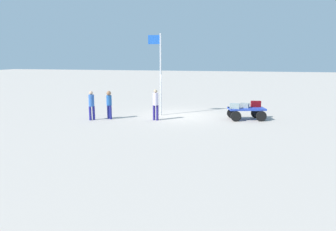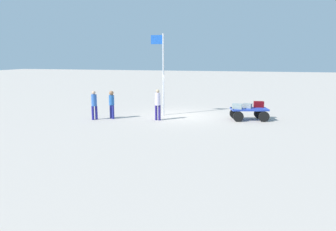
{
  "view_description": "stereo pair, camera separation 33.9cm",
  "coord_description": "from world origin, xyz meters",
  "px_view_note": "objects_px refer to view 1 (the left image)",
  "views": [
    {
      "loc": [
        -3.41,
        18.47,
        3.57
      ],
      "look_at": [
        -0.58,
        6.0,
        1.14
      ],
      "focal_mm": 33.15,
      "sensor_mm": 36.0,
      "label": 1
    },
    {
      "loc": [
        -3.74,
        18.4,
        3.57
      ],
      "look_at": [
        -0.58,
        6.0,
        1.14
      ],
      "focal_mm": 33.15,
      "sensor_mm": 36.0,
      "label": 2
    }
  ],
  "objects_px": {
    "suitcase_tan": "(256,104)",
    "worker_lead": "(156,103)",
    "worker_trailing": "(109,103)",
    "flagpole": "(159,69)",
    "luggage_cart": "(246,111)",
    "suitcase_dark": "(235,106)",
    "suitcase_maroon": "(245,105)",
    "worker_supervisor": "(92,104)"
  },
  "relations": [
    {
      "from": "worker_supervisor",
      "to": "flagpole",
      "type": "distance_m",
      "value": 4.54
    },
    {
      "from": "flagpole",
      "to": "suitcase_maroon",
      "type": "bearing_deg",
      "value": 177.74
    },
    {
      "from": "suitcase_dark",
      "to": "worker_lead",
      "type": "height_order",
      "value": "worker_lead"
    },
    {
      "from": "suitcase_tan",
      "to": "worker_trailing",
      "type": "xyz_separation_m",
      "value": [
        8.27,
        2.06,
        0.09
      ]
    },
    {
      "from": "luggage_cart",
      "to": "worker_supervisor",
      "type": "relative_size",
      "value": 1.34
    },
    {
      "from": "suitcase_dark",
      "to": "worker_lead",
      "type": "bearing_deg",
      "value": 11.7
    },
    {
      "from": "suitcase_tan",
      "to": "worker_trailing",
      "type": "height_order",
      "value": "worker_trailing"
    },
    {
      "from": "luggage_cart",
      "to": "worker_lead",
      "type": "height_order",
      "value": "worker_lead"
    },
    {
      "from": "luggage_cart",
      "to": "worker_trailing",
      "type": "relative_size",
      "value": 1.36
    },
    {
      "from": "suitcase_tan",
      "to": "worker_supervisor",
      "type": "distance_m",
      "value": 9.48
    },
    {
      "from": "suitcase_tan",
      "to": "flagpole",
      "type": "bearing_deg",
      "value": 2.32
    },
    {
      "from": "luggage_cart",
      "to": "suitcase_tan",
      "type": "relative_size",
      "value": 3.77
    },
    {
      "from": "worker_lead",
      "to": "worker_supervisor",
      "type": "xyz_separation_m",
      "value": [
        3.56,
        0.76,
        -0.07
      ]
    },
    {
      "from": "luggage_cart",
      "to": "suitcase_tan",
      "type": "distance_m",
      "value": 0.84
    },
    {
      "from": "suitcase_dark",
      "to": "suitcase_tan",
      "type": "xyz_separation_m",
      "value": [
        -1.2,
        -0.91,
        0.03
      ]
    },
    {
      "from": "worker_lead",
      "to": "luggage_cart",
      "type": "bearing_deg",
      "value": -165.44
    },
    {
      "from": "suitcase_tan",
      "to": "worker_trailing",
      "type": "bearing_deg",
      "value": 13.97
    },
    {
      "from": "luggage_cart",
      "to": "suitcase_dark",
      "type": "relative_size",
      "value": 3.98
    },
    {
      "from": "suitcase_tan",
      "to": "worker_lead",
      "type": "distance_m",
      "value": 5.85
    },
    {
      "from": "suitcase_tan",
      "to": "worker_supervisor",
      "type": "bearing_deg",
      "value": 15.77
    },
    {
      "from": "luggage_cart",
      "to": "suitcase_maroon",
      "type": "bearing_deg",
      "value": -40.53
    },
    {
      "from": "suitcase_tan",
      "to": "flagpole",
      "type": "relative_size",
      "value": 0.12
    },
    {
      "from": "suitcase_dark",
      "to": "worker_supervisor",
      "type": "height_order",
      "value": "worker_supervisor"
    },
    {
      "from": "worker_lead",
      "to": "flagpole",
      "type": "distance_m",
      "value": 2.44
    },
    {
      "from": "suitcase_tan",
      "to": "worker_lead",
      "type": "height_order",
      "value": "worker_lead"
    },
    {
      "from": "suitcase_maroon",
      "to": "flagpole",
      "type": "xyz_separation_m",
      "value": [
        5.1,
        -0.2,
        2.04
      ]
    },
    {
      "from": "suitcase_maroon",
      "to": "suitcase_tan",
      "type": "bearing_deg",
      "value": -145.61
    },
    {
      "from": "suitcase_maroon",
      "to": "worker_supervisor",
      "type": "relative_size",
      "value": 0.32
    },
    {
      "from": "suitcase_dark",
      "to": "worker_trailing",
      "type": "relative_size",
      "value": 0.34
    },
    {
      "from": "luggage_cart",
      "to": "suitcase_dark",
      "type": "bearing_deg",
      "value": 31.5
    },
    {
      "from": "luggage_cart",
      "to": "worker_lead",
      "type": "bearing_deg",
      "value": 14.56
    },
    {
      "from": "worker_supervisor",
      "to": "luggage_cart",
      "type": "bearing_deg",
      "value": -166.46
    },
    {
      "from": "worker_supervisor",
      "to": "suitcase_maroon",
      "type": "bearing_deg",
      "value": -165.84
    },
    {
      "from": "worker_lead",
      "to": "suitcase_tan",
      "type": "bearing_deg",
      "value": -161.95
    },
    {
      "from": "luggage_cart",
      "to": "worker_trailing",
      "type": "bearing_deg",
      "value": 11.33
    },
    {
      "from": "suitcase_maroon",
      "to": "suitcase_tan",
      "type": "xyz_separation_m",
      "value": [
        -0.63,
        -0.43,
        0.04
      ]
    },
    {
      "from": "luggage_cart",
      "to": "flagpole",
      "type": "relative_size",
      "value": 0.45
    },
    {
      "from": "suitcase_maroon",
      "to": "suitcase_tan",
      "type": "height_order",
      "value": "suitcase_tan"
    },
    {
      "from": "worker_trailing",
      "to": "worker_supervisor",
      "type": "xyz_separation_m",
      "value": [
        0.85,
        0.52,
        -0.01
      ]
    },
    {
      "from": "luggage_cart",
      "to": "worker_supervisor",
      "type": "distance_m",
      "value": 8.83
    },
    {
      "from": "worker_supervisor",
      "to": "suitcase_dark",
      "type": "bearing_deg",
      "value": -168.12
    },
    {
      "from": "suitcase_maroon",
      "to": "suitcase_dark",
      "type": "xyz_separation_m",
      "value": [
        0.56,
        0.47,
        0.01
      ]
    }
  ]
}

